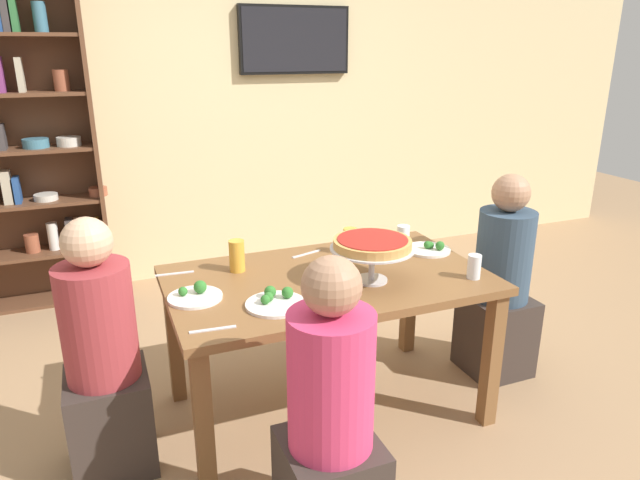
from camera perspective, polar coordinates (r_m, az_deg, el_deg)
name	(u,v)px	position (r m, az deg, el deg)	size (l,w,h in m)	color
ground_plane	(327,409)	(3.07, 0.73, -16.50)	(12.00, 12.00, 0.00)	#9E7A56
rear_partition	(219,97)	(4.63, -10.05, 13.88)	(8.00, 0.12, 2.80)	beige
dining_table	(328,294)	(2.75, 0.78, -5.46)	(1.50, 0.90, 0.74)	brown
bookshelf	(8,145)	(4.40, -28.68, 8.31)	(1.13, 0.30, 2.21)	brown
television	(295,40)	(4.69, -2.53, 19.33)	(0.89, 0.05, 0.51)	black
diner_head_east	(500,291)	(3.32, 17.58, -4.91)	(0.34, 0.34, 1.15)	#382D28
diner_near_left	(331,433)	(2.11, 1.06, -18.68)	(0.34, 0.34, 1.15)	#382D28
diner_head_west	(104,367)	(2.63, -20.76, -11.80)	(0.34, 0.34, 1.15)	#382D28
deep_dish_pizza_stand	(372,246)	(2.61, 5.25, -0.59)	(0.39, 0.39, 0.21)	silver
salad_plate_near_diner	(275,301)	(2.42, -4.48, -6.11)	(0.26, 0.26, 0.07)	white
salad_plate_far_diner	(195,295)	(2.54, -12.35, -5.38)	(0.24, 0.24, 0.07)	white
salad_plate_spare	(429,248)	(3.09, 10.85, -0.84)	(0.24, 0.24, 0.06)	white
beer_glass_amber_tall	(350,241)	(2.99, 3.03, -0.08)	(0.07, 0.07, 0.14)	gold
beer_glass_amber_short	(237,256)	(2.78, -8.30, -1.57)	(0.08, 0.08, 0.15)	gold
water_glass_clear_near	(403,234)	(3.20, 8.32, 0.62)	(0.07, 0.07, 0.09)	white
water_glass_clear_far	(474,267)	(2.77, 15.14, -2.59)	(0.06, 0.06, 0.12)	white
cutlery_fork_near	(372,245)	(3.13, 5.26, -0.55)	(0.18, 0.02, 0.01)	silver
cutlery_knife_near	(335,309)	(2.38, 1.55, -6.87)	(0.18, 0.02, 0.01)	silver
cutlery_fork_far	(306,254)	(2.99, -1.37, -1.40)	(0.18, 0.02, 0.01)	silver
cutlery_knife_far	(175,274)	(2.82, -14.31, -3.27)	(0.18, 0.02, 0.01)	silver
cutlery_spare_fork	(213,329)	(2.26, -10.66, -8.77)	(0.18, 0.02, 0.01)	silver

